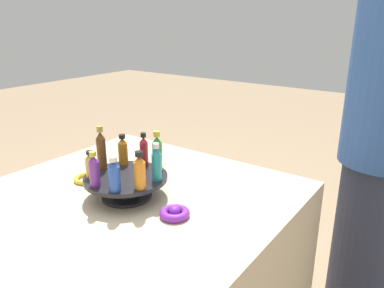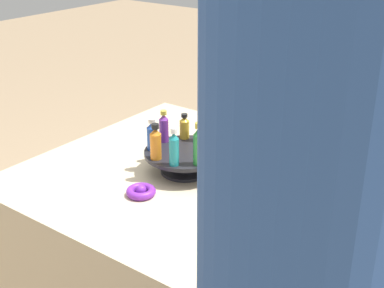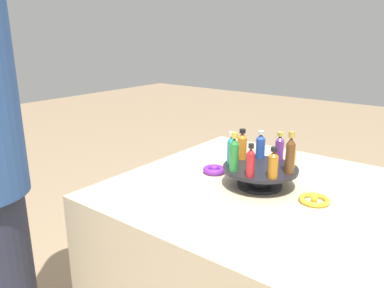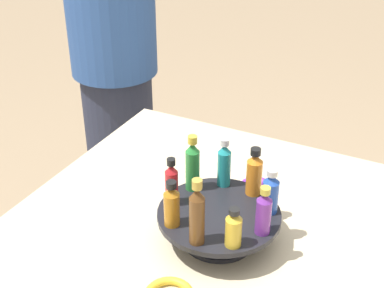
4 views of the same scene
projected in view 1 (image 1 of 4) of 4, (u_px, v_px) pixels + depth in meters
The scene contains 13 objects.
party_table at pixel (133, 287), 1.32m from camera, with size 0.96×0.96×0.70m.
display_stand at pixel (126, 183), 1.19m from camera, with size 0.26×0.26×0.07m.
bottle_blue at pixel (114, 175), 1.06m from camera, with size 0.03×0.03×0.10m.
bottle_orange at pixel (140, 172), 1.08m from camera, with size 0.04×0.04×0.11m.
bottle_teal at pixel (157, 163), 1.13m from camera, with size 0.03×0.03×0.12m.
bottle_green at pixel (157, 153), 1.20m from camera, with size 0.03×0.03×0.13m.
bottle_red at pixel (144, 150), 1.25m from camera, with size 0.03×0.03×0.11m.
bottle_amber at pixel (123, 151), 1.26m from camera, with size 0.03×0.03×0.10m.
bottle_brown at pixel (102, 149), 1.22m from camera, with size 0.03×0.03×0.15m.
bottle_gold at pixel (91, 165), 1.16m from camera, with size 0.03×0.03×0.09m.
bottle_purple at pixel (94, 170), 1.09m from camera, with size 0.03×0.03×0.11m.
ribbon_bow_purple at pixel (175, 213), 1.08m from camera, with size 0.09×0.09×0.03m.
ribbon_bow_gold at pixel (88, 178), 1.32m from camera, with size 0.10×0.10×0.02m.
Camera 1 is at (0.76, 0.80, 1.25)m, focal length 35.00 mm.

